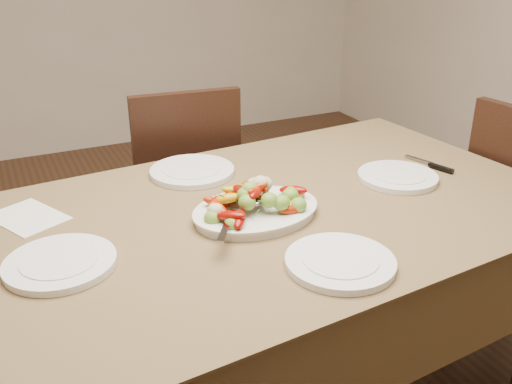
{
  "coord_description": "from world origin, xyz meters",
  "views": [
    {
      "loc": [
        -0.39,
        -1.23,
        1.48
      ],
      "look_at": [
        0.25,
        0.08,
        0.82
      ],
      "focal_mm": 40.0,
      "sensor_mm": 36.0,
      "label": 1
    }
  ],
  "objects": [
    {
      "name": "dining_table",
      "position": [
        0.25,
        0.08,
        0.38
      ],
      "size": [
        1.92,
        1.18,
        0.76
      ],
      "primitive_type": "cube",
      "rotation": [
        0.0,
        0.0,
        0.08
      ],
      "color": "brown",
      "rests_on": "ground"
    },
    {
      "name": "chair_far",
      "position": [
        0.29,
        0.93,
        0.47
      ],
      "size": [
        0.46,
        0.46,
        0.95
      ],
      "primitive_type": null,
      "rotation": [
        0.0,
        0.0,
        3.05
      ],
      "color": "black",
      "rests_on": "ground"
    },
    {
      "name": "serving_platter",
      "position": [
        0.23,
        0.05,
        0.77
      ],
      "size": [
        0.38,
        0.29,
        0.02
      ],
      "primitive_type": "ellipsoid",
      "rotation": [
        0.0,
        0.0,
        0.08
      ],
      "color": "white",
      "rests_on": "dining_table"
    },
    {
      "name": "roasted_vegetables",
      "position": [
        0.23,
        0.05,
        0.83
      ],
      "size": [
        0.31,
        0.22,
        0.09
      ],
      "primitive_type": null,
      "rotation": [
        0.0,
        0.0,
        0.08
      ],
      "color": "#770903",
      "rests_on": "serving_platter"
    },
    {
      "name": "serving_spoon",
      "position": [
        0.17,
        0.01,
        0.81
      ],
      "size": [
        0.27,
        0.2,
        0.03
      ],
      "primitive_type": null,
      "rotation": [
        0.0,
        0.0,
        -0.55
      ],
      "color": "#9EA0A8",
      "rests_on": "serving_platter"
    },
    {
      "name": "plate_left",
      "position": [
        -0.3,
        0.02,
        0.77
      ],
      "size": [
        0.26,
        0.26,
        0.02
      ],
      "primitive_type": "cylinder",
      "color": "white",
      "rests_on": "dining_table"
    },
    {
      "name": "plate_right",
      "position": [
        0.76,
        0.1,
        0.77
      ],
      "size": [
        0.25,
        0.25,
        0.02
      ],
      "primitive_type": "cylinder",
      "color": "white",
      "rests_on": "dining_table"
    },
    {
      "name": "plate_far",
      "position": [
        0.18,
        0.43,
        0.77
      ],
      "size": [
        0.28,
        0.28,
        0.02
      ],
      "primitive_type": "cylinder",
      "color": "white",
      "rests_on": "dining_table"
    },
    {
      "name": "plate_near",
      "position": [
        0.3,
        -0.27,
        0.77
      ],
      "size": [
        0.26,
        0.26,
        0.02
      ],
      "primitive_type": "cylinder",
      "color": "white",
      "rests_on": "dining_table"
    },
    {
      "name": "menu_card",
      "position": [
        -0.34,
        0.33,
        0.76
      ],
      "size": [
        0.23,
        0.25,
        0.0
      ],
      "primitive_type": "cube",
      "rotation": [
        0.0,
        0.0,
        0.45
      ],
      "color": "silver",
      "rests_on": "dining_table"
    },
    {
      "name": "table_knife",
      "position": [
        0.94,
        0.14,
        0.76
      ],
      "size": [
        0.07,
        0.2,
        0.01
      ],
      "primitive_type": null,
      "rotation": [
        0.0,
        0.0,
        0.29
      ],
      "color": "#9EA0A8",
      "rests_on": "dining_table"
    }
  ]
}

